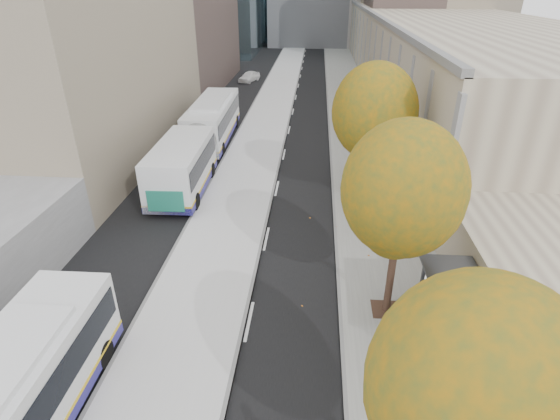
# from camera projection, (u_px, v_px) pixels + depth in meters

# --- Properties ---
(bus_platform) EXTENTS (4.25, 150.00, 0.15)m
(bus_platform) POSITION_uv_depth(u_px,v_px,m) (262.00, 132.00, 36.98)
(bus_platform) COLOR silver
(bus_platform) RESTS_ON ground
(sidewalk) EXTENTS (4.75, 150.00, 0.08)m
(sidewalk) POSITION_uv_depth(u_px,v_px,m) (357.00, 135.00, 36.42)
(sidewalk) COLOR gray
(sidewalk) RESTS_ON ground
(building_tan) EXTENTS (18.00, 92.00, 8.00)m
(building_tan) POSITION_uv_depth(u_px,v_px,m) (428.00, 42.00, 59.32)
(building_tan) COLOR gray
(building_tan) RESTS_ON ground
(bus_shelter) EXTENTS (1.90, 4.40, 2.53)m
(bus_shelter) POSITION_uv_depth(u_px,v_px,m) (467.00, 304.00, 14.11)
(bus_shelter) COLOR #383A3F
(bus_shelter) RESTS_ON sidewalk
(tree_b) EXTENTS (4.00, 4.00, 6.97)m
(tree_b) POSITION_uv_depth(u_px,v_px,m) (478.00, 393.00, 7.67)
(tree_b) COLOR black
(tree_b) RESTS_ON sidewalk
(tree_c) EXTENTS (4.20, 4.20, 7.28)m
(tree_c) POSITION_uv_depth(u_px,v_px,m) (403.00, 190.00, 14.63)
(tree_c) COLOR black
(tree_c) RESTS_ON sidewalk
(tree_d) EXTENTS (4.40, 4.40, 7.60)m
(tree_d) POSITION_uv_depth(u_px,v_px,m) (374.00, 112.00, 22.46)
(tree_d) COLOR black
(tree_d) RESTS_ON sidewalk
(bus_far) EXTENTS (3.25, 18.64, 3.10)m
(bus_far) POSITION_uv_depth(u_px,v_px,m) (202.00, 136.00, 30.89)
(bus_far) COLOR silver
(bus_far) RESTS_ON ground
(distant_car) EXTENTS (2.69, 4.07, 1.29)m
(distant_car) POSITION_uv_depth(u_px,v_px,m) (249.00, 76.00, 55.49)
(distant_car) COLOR white
(distant_car) RESTS_ON ground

